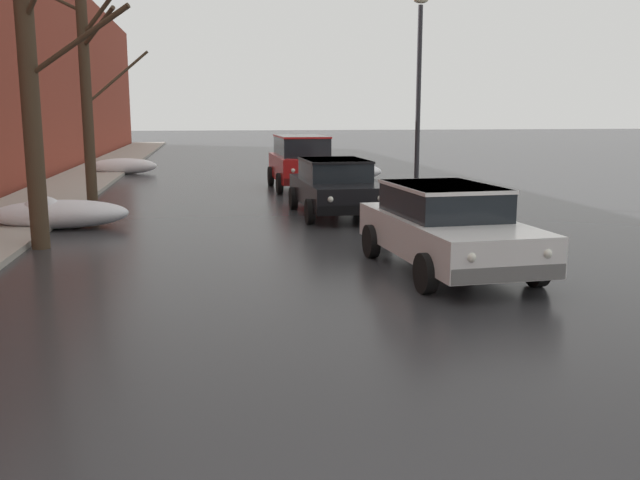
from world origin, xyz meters
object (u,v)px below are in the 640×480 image
object	(u,v)px
street_lamp_post	(419,88)
bare_tree_second_along_sidewalk	(29,53)
sedan_white_approaching_near_lane	(446,225)
sedan_black_parked_kerbside_close	(336,186)
bare_tree_mid_block	(87,89)
suv_red_parked_kerbside_mid	(301,160)

from	to	relation	value
street_lamp_post	bare_tree_second_along_sidewalk	bearing A→B (deg)	-146.42
sedan_white_approaching_near_lane	street_lamp_post	world-z (taller)	street_lamp_post
sedan_black_parked_kerbside_close	bare_tree_mid_block	bearing A→B (deg)	156.68
bare_tree_second_along_sidewalk	street_lamp_post	distance (m)	11.27
sedan_white_approaching_near_lane	street_lamp_post	bearing A→B (deg)	76.08
bare_tree_mid_block	sedan_black_parked_kerbside_close	xyz separation A→B (m)	(6.41, -2.76, -2.48)
bare_tree_second_along_sidewalk	bare_tree_mid_block	distance (m)	6.31
bare_tree_mid_block	street_lamp_post	xyz separation A→B (m)	(9.37, -0.07, 0.06)
bare_tree_mid_block	street_lamp_post	distance (m)	9.37
bare_tree_second_along_sidewalk	suv_red_parked_kerbside_mid	distance (m)	11.92
sedan_white_approaching_near_lane	sedan_black_parked_kerbside_close	xyz separation A→B (m)	(-0.66, 6.56, 0.00)
bare_tree_mid_block	sedan_black_parked_kerbside_close	size ratio (longest dim) A/B	1.40
bare_tree_second_along_sidewalk	sedan_white_approaching_near_lane	size ratio (longest dim) A/B	1.56
sedan_black_parked_kerbside_close	suv_red_parked_kerbside_mid	world-z (taller)	suv_red_parked_kerbside_mid
bare_tree_mid_block	sedan_white_approaching_near_lane	xyz separation A→B (m)	(7.07, -9.33, -2.48)
bare_tree_second_along_sidewalk	sedan_white_approaching_near_lane	distance (m)	8.24
bare_tree_mid_block	suv_red_parked_kerbside_mid	bearing A→B (deg)	28.36
sedan_black_parked_kerbside_close	suv_red_parked_kerbside_mid	distance (m)	6.19
suv_red_parked_kerbside_mid	street_lamp_post	bearing A→B (deg)	-49.11
bare_tree_second_along_sidewalk	bare_tree_mid_block	size ratio (longest dim) A/B	1.12
bare_tree_second_along_sidewalk	sedan_black_parked_kerbside_close	bearing A→B (deg)	28.79
sedan_black_parked_kerbside_close	suv_red_parked_kerbside_mid	bearing A→B (deg)	90.58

